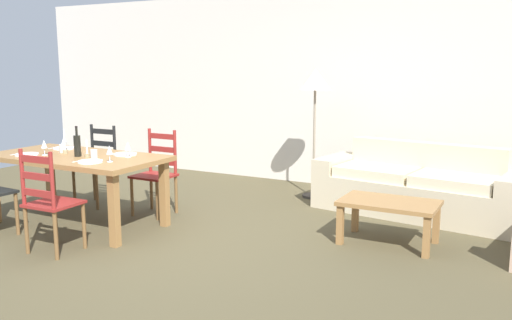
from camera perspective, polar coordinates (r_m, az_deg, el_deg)
ground_plane at (r=5.31m, az=-9.48°, el=-8.89°), size 9.60×9.60×0.02m
wall_far at (r=7.90m, az=5.07°, el=7.43°), size 9.60×0.16×2.70m
dining_table at (r=6.06m, az=-18.20°, el=-0.33°), size 1.90×0.96×0.75m
dining_chair_near_right at (r=5.25m, az=-20.76°, el=-4.08°), size 0.43×0.41×0.96m
dining_chair_far_left at (r=6.93m, az=-16.19°, el=-0.53°), size 0.43×0.41×0.96m
dining_chair_far_right at (r=6.32m, az=-10.33°, el=-1.29°), size 0.42×0.40×0.96m
dinner_plate_near_left at (r=6.22m, az=-22.79°, el=0.54°), size 0.24×0.24×0.02m
fork_near_left at (r=6.33m, az=-23.64°, el=0.58°), size 0.02×0.17×0.01m
dinner_plate_near_right at (r=5.55m, az=-16.90°, el=-0.16°), size 0.24×0.24×0.02m
fork_near_right at (r=5.66m, az=-17.97°, el=-0.09°), size 0.03×0.17×0.01m
dinner_plate_far_left at (r=6.54m, az=-19.40°, el=1.18°), size 0.24×0.24×0.02m
fork_far_left at (r=6.65m, az=-20.28°, el=1.21°), size 0.03×0.17×0.01m
dinner_plate_far_right at (r=5.91m, az=-13.48°, el=0.59°), size 0.24×0.24×0.02m
fork_far_right at (r=6.01m, az=-14.55°, el=0.64°), size 0.02×0.17×0.01m
wine_bottle at (r=5.94m, az=-18.14°, el=1.48°), size 0.07×0.07×0.32m
wine_glass_near_left at (r=6.14m, az=-21.23°, el=1.49°), size 0.06×0.06×0.16m
wine_glass_near_right at (r=5.52m, az=-15.04°, el=0.95°), size 0.06×0.06×0.16m
wine_glass_far_left at (r=6.36m, az=-19.39°, el=1.88°), size 0.06×0.06×0.16m
wine_glass_far_right at (r=5.74m, az=-13.23°, el=1.36°), size 0.06×0.06×0.16m
coffee_cup_primary at (r=5.78m, az=-16.54°, el=0.60°), size 0.07×0.07×0.09m
coffee_cup_secondary at (r=6.27m, az=-19.52°, el=1.14°), size 0.07×0.07×0.09m
candle_tall at (r=6.18m, az=-19.31°, el=1.32°), size 0.05×0.05×0.26m
candle_short at (r=5.87m, az=-17.20°, el=0.74°), size 0.05×0.05×0.18m
couch at (r=6.50m, az=16.56°, el=-2.90°), size 2.37×1.11×0.80m
coffee_table at (r=5.34m, az=13.71°, el=-4.84°), size 0.90×0.56×0.42m
standing_lamp at (r=6.92m, az=6.19°, el=7.56°), size 0.40×0.40×1.64m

